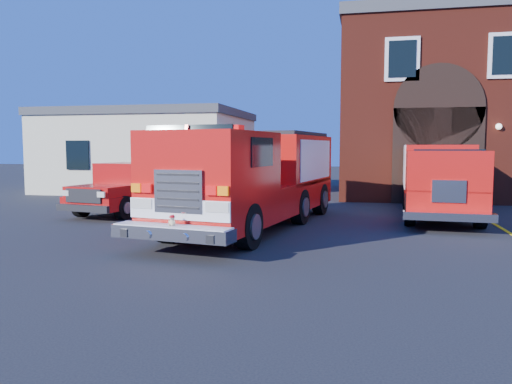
% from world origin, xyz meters
% --- Properties ---
extents(ground, '(100.00, 100.00, 0.00)m').
position_xyz_m(ground, '(0.00, 0.00, 0.00)').
color(ground, black).
rests_on(ground, ground).
extents(parking_stripe_mid, '(0.12, 3.00, 0.01)m').
position_xyz_m(parking_stripe_mid, '(6.50, 4.00, 0.00)').
color(parking_stripe_mid, yellow).
rests_on(parking_stripe_mid, ground).
extents(parking_stripe_far, '(0.12, 3.00, 0.01)m').
position_xyz_m(parking_stripe_far, '(6.50, 7.00, 0.00)').
color(parking_stripe_far, yellow).
rests_on(parking_stripe_far, ground).
extents(fire_station, '(15.20, 10.20, 8.45)m').
position_xyz_m(fire_station, '(8.99, 13.98, 4.25)').
color(fire_station, maroon).
rests_on(fire_station, ground).
extents(side_building, '(10.20, 8.20, 4.35)m').
position_xyz_m(side_building, '(-9.00, 13.00, 2.20)').
color(side_building, beige).
rests_on(side_building, ground).
extents(fire_engine, '(4.16, 9.69, 2.89)m').
position_xyz_m(fire_engine, '(-0.61, 1.61, 1.50)').
color(fire_engine, black).
rests_on(fire_engine, ground).
extents(pickup_truck, '(2.87, 5.78, 1.81)m').
position_xyz_m(pickup_truck, '(-5.72, 4.05, 0.86)').
color(pickup_truck, black).
rests_on(pickup_truck, ground).
extents(secondary_truck, '(2.80, 7.68, 2.45)m').
position_xyz_m(secondary_truck, '(5.06, 5.29, 1.33)').
color(secondary_truck, black).
rests_on(secondary_truck, ground).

